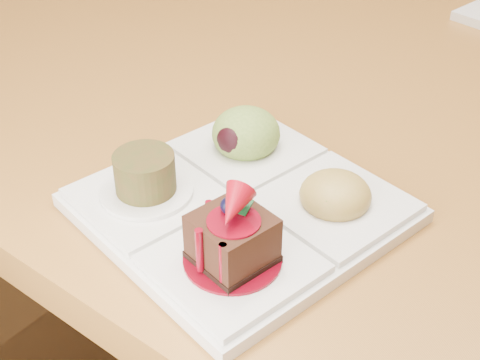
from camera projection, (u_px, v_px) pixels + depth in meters
The scene contains 3 objects.
ground at pixel (403, 290), 1.53m from camera, with size 6.00×6.00×0.00m, color #533517.
dining_table at pixel (460, 3), 1.14m from camera, with size 1.00×1.80×0.75m.
sampler_plate at pixel (241, 194), 0.55m from camera, with size 0.27×0.27×0.09m.
Camera 1 is at (0.38, -1.10, 1.10)m, focal length 50.00 mm.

